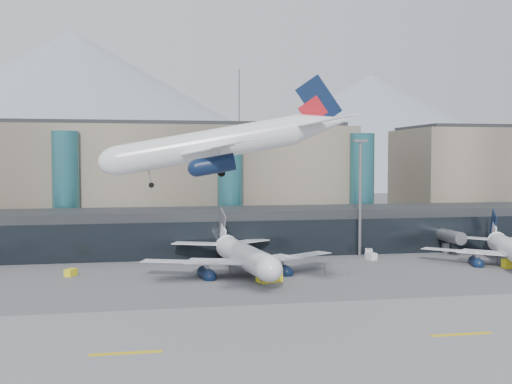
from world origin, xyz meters
TOP-DOWN VIEW (x-y plane):
  - ground at (0.00, 0.00)m, footprint 900.00×900.00m
  - runway_strip at (0.00, -15.00)m, footprint 400.00×40.00m
  - runway_markings at (-0.00, -15.00)m, footprint 128.00×1.00m
  - concourse at (-0.02, 57.73)m, footprint 170.00×27.00m
  - terminal_main at (-25.00, 90.00)m, footprint 130.00×30.00m
  - teal_towers at (-14.99, 74.01)m, footprint 116.40×19.40m
  - mountain_ridge at (15.97, 380.00)m, footprint 910.00×400.00m
  - lightmast_mid at (30.00, 48.00)m, footprint 3.00×1.20m
  - hero_jet at (-6.38, -4.21)m, footprint 33.18×33.48m
  - jet_parked_mid at (0.55, 32.57)m, footprint 38.76×38.53m
  - jet_parked_right at (55.95, 32.37)m, footprint 33.90×35.90m
  - veh_b at (-30.39, 34.26)m, footprint 2.36×2.69m
  - veh_c at (17.69, 27.36)m, footprint 4.17×2.88m
  - veh_d at (31.37, 46.00)m, footprint 2.38×3.22m
  - veh_e at (53.40, 26.80)m, footprint 3.25×1.90m
  - veh_g at (30.31, 41.85)m, footprint 2.01×2.83m
  - veh_h at (4.06, 22.14)m, footprint 4.74×3.57m

SIDE VIEW (x-z plane):
  - ground at x=0.00m, z-range 0.00..0.00m
  - runway_strip at x=0.00m, z-range 0.00..0.04m
  - runway_markings at x=0.00m, z-range 0.04..0.06m
  - veh_b at x=-30.39m, z-range 0.00..1.32m
  - veh_g at x=30.31m, z-range 0.00..1.50m
  - veh_d at x=31.37m, z-range 0.00..1.64m
  - veh_e at x=53.40m, z-range 0.00..1.81m
  - veh_c at x=17.69m, z-range 0.00..2.11m
  - veh_h at x=4.06m, z-range 0.00..2.34m
  - jet_parked_right at x=55.95m, z-range -1.40..10.13m
  - jet_parked_mid at x=0.55m, z-range -1.53..11.03m
  - concourse at x=-0.02m, z-range -0.03..9.97m
  - teal_towers at x=-14.99m, z-range -8.99..37.01m
  - lightmast_mid at x=30.00m, z-range 1.62..27.22m
  - terminal_main at x=-25.00m, z-range -0.06..30.94m
  - hero_jet at x=-6.38m, z-range 19.11..29.94m
  - mountain_ridge at x=15.97m, z-range -9.26..100.74m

